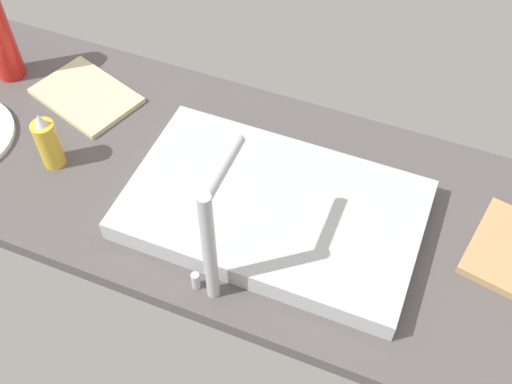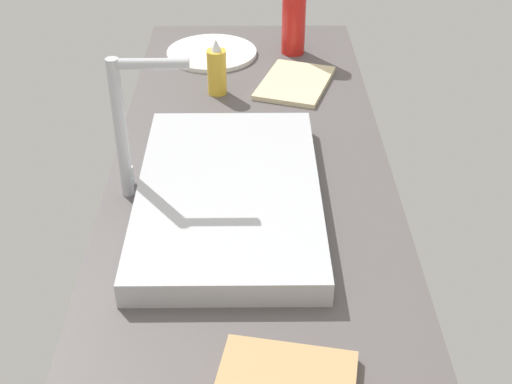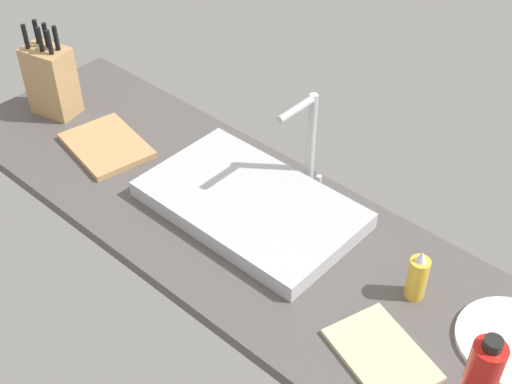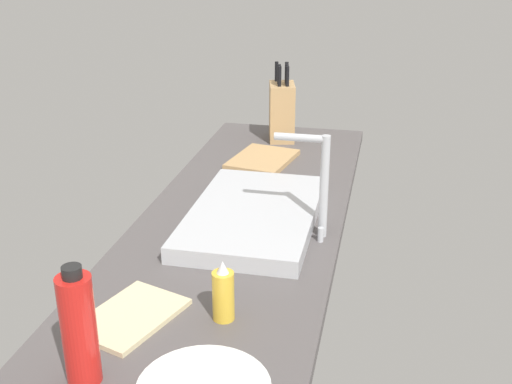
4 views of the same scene
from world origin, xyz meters
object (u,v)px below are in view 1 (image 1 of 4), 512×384
Objects in this scene: sink_basin at (273,209)px; soap_bottle at (48,142)px; faucet at (212,233)px; dish_towel at (86,96)px.

sink_basin is 4.07× the size of soap_bottle.
faucet is (3.98, 18.41, 14.55)cm from sink_basin.
sink_basin is 48.49cm from soap_bottle.
sink_basin is 2.47× the size of dish_towel.
faucet is at bearing 161.95° from soap_bottle.
faucet is 1.24× the size of dish_towel.
dish_towel is at bearing -77.58° from soap_bottle.
dish_towel is (4.32, -19.63, -5.51)cm from soap_bottle.
soap_bottle is at bearing 102.42° from dish_towel.
sink_basin is 54.80cm from dish_towel.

